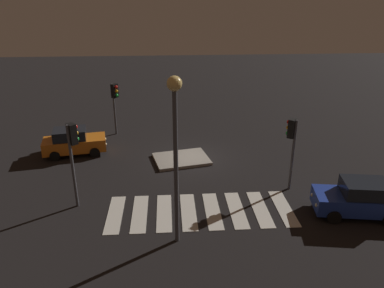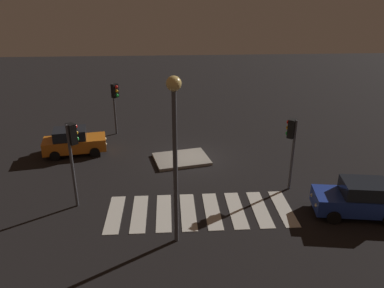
{
  "view_description": "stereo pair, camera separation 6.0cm",
  "coord_description": "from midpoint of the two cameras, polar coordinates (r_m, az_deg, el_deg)",
  "views": [
    {
      "loc": [
        -1.44,
        -21.07,
        9.73
      ],
      "look_at": [
        0.0,
        0.0,
        1.0
      ],
      "focal_mm": 34.9,
      "sensor_mm": 36.0,
      "label": 1
    },
    {
      "loc": [
        -1.38,
        -21.07,
        9.73
      ],
      "look_at": [
        0.0,
        0.0,
        1.0
      ],
      "focal_mm": 34.9,
      "sensor_mm": 36.0,
      "label": 2
    }
  ],
  "objects": [
    {
      "name": "traffic_light_south",
      "position": [
        17.92,
        -17.71,
        -0.13
      ],
      "size": [
        0.53,
        0.54,
        4.18
      ],
      "rotation": [
        0.0,
        0.0,
        0.71
      ],
      "color": "#47474C",
      "rests_on": "ground"
    },
    {
      "name": "traffic_light_east",
      "position": [
        19.4,
        15.08,
        1.05
      ],
      "size": [
        0.53,
        0.54,
        3.83
      ],
      "rotation": [
        0.0,
        0.0,
        2.44
      ],
      "color": "#47474C",
      "rests_on": "ground"
    },
    {
      "name": "crosswalk_near",
      "position": [
        18.01,
        1.36,
        -10.22
      ],
      "size": [
        8.75,
        3.2,
        0.02
      ],
      "color": "silver",
      "rests_on": "ground"
    },
    {
      "name": "traffic_light_west",
      "position": [
        26.88,
        -11.62,
        7.12
      ],
      "size": [
        0.53,
        0.54,
        3.73
      ],
      "rotation": [
        0.0,
        0.0,
        -0.74
      ],
      "color": "#47474C",
      "rests_on": "ground"
    },
    {
      "name": "car_orange",
      "position": [
        24.82,
        -17.56,
        0.35
      ],
      "size": [
        4.06,
        2.32,
        1.69
      ],
      "rotation": [
        0.0,
        0.0,
        0.17
      ],
      "color": "orange",
      "rests_on": "ground"
    },
    {
      "name": "car_blue",
      "position": [
        18.98,
        24.24,
        -7.65
      ],
      "size": [
        4.12,
        2.31,
        1.72
      ],
      "rotation": [
        0.0,
        0.0,
        2.99
      ],
      "color": "#1E389E",
      "rests_on": "ground"
    },
    {
      "name": "street_lamp",
      "position": [
        13.85,
        -2.54,
        1.65
      ],
      "size": [
        0.56,
        0.56,
        6.97
      ],
      "color": "#47474C",
      "rests_on": "ground"
    },
    {
      "name": "ground_plane",
      "position": [
        23.25,
        0.07,
        -2.28
      ],
      "size": [
        80.0,
        80.0,
        0.0
      ],
      "primitive_type": "plane",
      "color": "black"
    },
    {
      "name": "traffic_island",
      "position": [
        23.02,
        -1.55,
        -2.31
      ],
      "size": [
        3.68,
        3.06,
        0.18
      ],
      "color": "gray",
      "rests_on": "ground"
    }
  ]
}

